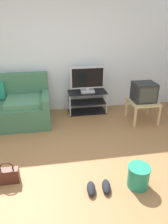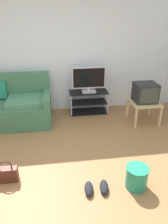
{
  "view_description": "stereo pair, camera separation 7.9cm",
  "coord_description": "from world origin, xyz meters",
  "px_view_note": "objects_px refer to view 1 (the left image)",
  "views": [
    {
      "loc": [
        -0.11,
        -2.31,
        2.1
      ],
      "look_at": [
        0.44,
        0.94,
        0.56
      ],
      "focal_mm": 33.96,
      "sensor_mm": 36.0,
      "label": 1
    },
    {
      "loc": [
        -0.03,
        -2.32,
        2.1
      ],
      "look_at": [
        0.44,
        0.94,
        0.56
      ],
      "focal_mm": 33.96,
      "sensor_mm": 36.0,
      "label": 2
    }
  ],
  "objects_px": {
    "flat_tv": "(87,80)",
    "handbag": "(8,175)",
    "side_table": "(143,104)",
    "cleaning_bucket": "(138,176)",
    "crt_tv": "(144,92)",
    "couch": "(0,108)",
    "tv_stand": "(87,102)",
    "sneakers_pair": "(99,187)"
  },
  "relations": [
    {
      "from": "crt_tv",
      "to": "tv_stand",
      "type": "bearing_deg",
      "value": 149.88
    },
    {
      "from": "side_table",
      "to": "sneakers_pair",
      "type": "relative_size",
      "value": 1.63
    },
    {
      "from": "couch",
      "to": "side_table",
      "type": "distance_m",
      "value": 2.95
    },
    {
      "from": "flat_tv",
      "to": "crt_tv",
      "type": "relative_size",
      "value": 1.69
    },
    {
      "from": "handbag",
      "to": "cleaning_bucket",
      "type": "distance_m",
      "value": 1.75
    },
    {
      "from": "side_table",
      "to": "crt_tv",
      "type": "relative_size",
      "value": 1.29
    },
    {
      "from": "side_table",
      "to": "crt_tv",
      "type": "bearing_deg",
      "value": 90.0
    },
    {
      "from": "couch",
      "to": "flat_tv",
      "type": "relative_size",
      "value": 2.7
    },
    {
      "from": "flat_tv",
      "to": "cleaning_bucket",
      "type": "height_order",
      "value": "flat_tv"
    },
    {
      "from": "sneakers_pair",
      "to": "flat_tv",
      "type": "bearing_deg",
      "value": 83.19
    },
    {
      "from": "couch",
      "to": "tv_stand",
      "type": "distance_m",
      "value": 1.88
    },
    {
      "from": "handbag",
      "to": "cleaning_bucket",
      "type": "bearing_deg",
      "value": -11.57
    },
    {
      "from": "cleaning_bucket",
      "to": "couch",
      "type": "bearing_deg",
      "value": 134.01
    },
    {
      "from": "couch",
      "to": "crt_tv",
      "type": "xyz_separation_m",
      "value": [
        2.93,
        -0.37,
        0.3
      ]
    },
    {
      "from": "couch",
      "to": "sneakers_pair",
      "type": "distance_m",
      "value": 2.71
    },
    {
      "from": "side_table",
      "to": "cleaning_bucket",
      "type": "height_order",
      "value": "side_table"
    },
    {
      "from": "couch",
      "to": "handbag",
      "type": "height_order",
      "value": "couch"
    },
    {
      "from": "tv_stand",
      "to": "cleaning_bucket",
      "type": "distance_m",
      "value": 2.44
    },
    {
      "from": "handbag",
      "to": "cleaning_bucket",
      "type": "relative_size",
      "value": 1.09
    },
    {
      "from": "tv_stand",
      "to": "cleaning_bucket",
      "type": "xyz_separation_m",
      "value": [
        0.25,
        -2.42,
        -0.09
      ]
    },
    {
      "from": "couch",
      "to": "tv_stand",
      "type": "xyz_separation_m",
      "value": [
        1.86,
        0.24,
        -0.1
      ]
    },
    {
      "from": "tv_stand",
      "to": "sneakers_pair",
      "type": "distance_m",
      "value": 2.45
    },
    {
      "from": "side_table",
      "to": "cleaning_bucket",
      "type": "bearing_deg",
      "value": -114.57
    },
    {
      "from": "sneakers_pair",
      "to": "handbag",
      "type": "bearing_deg",
      "value": 163.49
    },
    {
      "from": "handbag",
      "to": "crt_tv",
      "type": "bearing_deg",
      "value": 29.91
    },
    {
      "from": "side_table",
      "to": "cleaning_bucket",
      "type": "relative_size",
      "value": 1.86
    },
    {
      "from": "side_table",
      "to": "cleaning_bucket",
      "type": "distance_m",
      "value": 1.98
    },
    {
      "from": "tv_stand",
      "to": "sneakers_pair",
      "type": "height_order",
      "value": "tv_stand"
    },
    {
      "from": "couch",
      "to": "side_table",
      "type": "xyz_separation_m",
      "value": [
        2.93,
        -0.39,
        0.04
      ]
    },
    {
      "from": "tv_stand",
      "to": "side_table",
      "type": "bearing_deg",
      "value": -30.77
    },
    {
      "from": "couch",
      "to": "sneakers_pair",
      "type": "relative_size",
      "value": 5.73
    },
    {
      "from": "flat_tv",
      "to": "side_table",
      "type": "distance_m",
      "value": 1.29
    },
    {
      "from": "flat_tv",
      "to": "handbag",
      "type": "height_order",
      "value": "flat_tv"
    },
    {
      "from": "flat_tv",
      "to": "cleaning_bucket",
      "type": "relative_size",
      "value": 2.43
    },
    {
      "from": "flat_tv",
      "to": "handbag",
      "type": "relative_size",
      "value": 2.23
    },
    {
      "from": "couch",
      "to": "sneakers_pair",
      "type": "xyz_separation_m",
      "value": [
        1.57,
        -2.18,
        -0.3
      ]
    },
    {
      "from": "handbag",
      "to": "side_table",
      "type": "bearing_deg",
      "value": 29.63
    },
    {
      "from": "tv_stand",
      "to": "side_table",
      "type": "distance_m",
      "value": 1.25
    },
    {
      "from": "couch",
      "to": "handbag",
      "type": "distance_m",
      "value": 1.89
    },
    {
      "from": "crt_tv",
      "to": "sneakers_pair",
      "type": "relative_size",
      "value": 1.26
    },
    {
      "from": "crt_tv",
      "to": "couch",
      "type": "bearing_deg",
      "value": 172.71
    },
    {
      "from": "flat_tv",
      "to": "sneakers_pair",
      "type": "height_order",
      "value": "flat_tv"
    }
  ]
}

